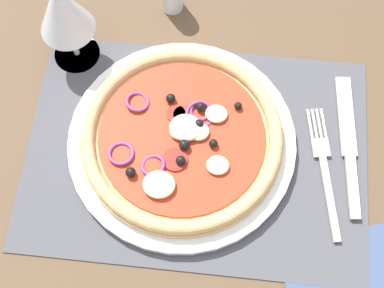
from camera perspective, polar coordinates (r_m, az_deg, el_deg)
The scene contains 8 objects.
ground_plane at distance 75.05cm, azimuth 0.46°, elevation -1.19°, with size 190.00×140.00×2.40cm, color brown.
placemat at distance 73.75cm, azimuth 0.46°, elevation -0.78°, with size 44.20×31.12×0.40cm, color #4C4C51.
plate at distance 73.43cm, azimuth -1.02°, elevation 0.22°, with size 29.46×29.46×1.21cm, color white.
pizza at distance 71.86cm, azimuth -1.05°, elevation 0.73°, with size 26.02×26.02×2.66cm.
fork at distance 74.57cm, azimuth 13.11°, elevation -2.05°, with size 4.68×17.98×0.44cm.
knife at distance 76.50cm, azimuth 15.46°, elevation 0.08°, with size 3.24×20.07×0.62cm.
wine_glass at distance 74.01cm, azimuth -12.94°, elevation 13.06°, with size 7.20×7.20×14.90cm.
napkin at distance 71.52cm, azimuth 15.47°, elevation -13.65°, with size 14.59×13.13×0.36cm, color #425175.
Camera 1 is at (2.35, -27.97, 68.40)cm, focal length 53.04 mm.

